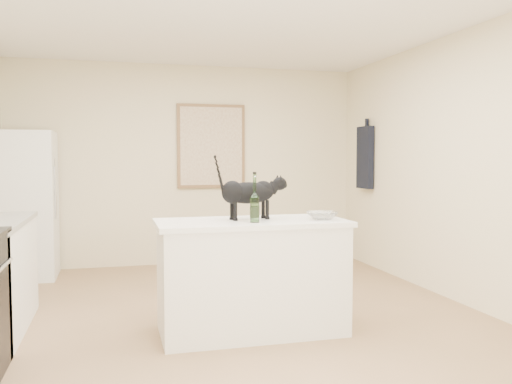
# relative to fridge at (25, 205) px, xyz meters

# --- Properties ---
(floor) EXTENTS (5.50, 5.50, 0.00)m
(floor) POSITION_rel_fridge_xyz_m (1.95, -2.35, -0.85)
(floor) COLOR #967250
(floor) RESTS_ON ground
(ceiling) EXTENTS (5.50, 5.50, 0.00)m
(ceiling) POSITION_rel_fridge_xyz_m (1.95, -2.35, 1.75)
(ceiling) COLOR white
(ceiling) RESTS_ON ground
(wall_back) EXTENTS (4.50, 0.00, 4.50)m
(wall_back) POSITION_rel_fridge_xyz_m (1.95, 0.40, 0.45)
(wall_back) COLOR beige
(wall_back) RESTS_ON ground
(wall_front) EXTENTS (4.50, 0.00, 4.50)m
(wall_front) POSITION_rel_fridge_xyz_m (1.95, -5.10, 0.45)
(wall_front) COLOR beige
(wall_front) RESTS_ON ground
(wall_right) EXTENTS (0.00, 5.50, 5.50)m
(wall_right) POSITION_rel_fridge_xyz_m (4.20, -2.35, 0.45)
(wall_right) COLOR beige
(wall_right) RESTS_ON ground
(island_base) EXTENTS (1.44, 0.67, 0.86)m
(island_base) POSITION_rel_fridge_xyz_m (2.05, -2.55, -0.42)
(island_base) COLOR white
(island_base) RESTS_ON floor
(island_top) EXTENTS (1.50, 0.70, 0.04)m
(island_top) POSITION_rel_fridge_xyz_m (2.05, -2.55, 0.03)
(island_top) COLOR white
(island_top) RESTS_ON island_base
(fridge) EXTENTS (0.68, 0.68, 1.70)m
(fridge) POSITION_rel_fridge_xyz_m (0.00, 0.00, 0.00)
(fridge) COLOR white
(fridge) RESTS_ON floor
(artwork_frame) EXTENTS (0.90, 0.03, 1.10)m
(artwork_frame) POSITION_rel_fridge_xyz_m (2.25, 0.37, 0.70)
(artwork_frame) COLOR brown
(artwork_frame) RESTS_ON wall_back
(artwork_canvas) EXTENTS (0.82, 0.00, 1.02)m
(artwork_canvas) POSITION_rel_fridge_xyz_m (2.25, 0.35, 0.70)
(artwork_canvas) COLOR beige
(artwork_canvas) RESTS_ON wall_back
(hanging_garment) EXTENTS (0.08, 0.34, 0.80)m
(hanging_garment) POSITION_rel_fridge_xyz_m (4.14, -0.30, 0.55)
(hanging_garment) COLOR black
(hanging_garment) RESTS_ON wall_right
(black_cat) EXTENTS (0.56, 0.24, 0.38)m
(black_cat) POSITION_rel_fridge_xyz_m (2.04, -2.50, 0.24)
(black_cat) COLOR black
(black_cat) RESTS_ON island_top
(wine_bottle) EXTENTS (0.10, 0.10, 0.34)m
(wine_bottle) POSITION_rel_fridge_xyz_m (2.04, -2.70, 0.22)
(wine_bottle) COLOR #275E25
(wine_bottle) RESTS_ON island_top
(glass_bowl) EXTENTS (0.30, 0.30, 0.06)m
(glass_bowl) POSITION_rel_fridge_xyz_m (2.61, -2.65, 0.08)
(glass_bowl) COLOR silver
(glass_bowl) RESTS_ON island_top
(fridge_paper) EXTENTS (0.01, 0.15, 0.19)m
(fridge_paper) POSITION_rel_fridge_xyz_m (0.34, 0.00, 0.44)
(fridge_paper) COLOR silver
(fridge_paper) RESTS_ON fridge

